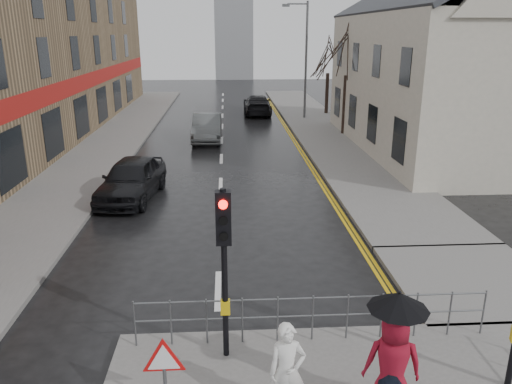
{
  "coord_description": "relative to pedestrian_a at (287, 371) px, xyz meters",
  "views": [
    {
      "loc": [
        0.28,
        -8.11,
        6.15
      ],
      "look_at": [
        1.08,
        5.08,
        1.88
      ],
      "focal_mm": 35.0,
      "sensor_mm": 36.0,
      "label": 1
    }
  ],
  "objects": [
    {
      "name": "ground",
      "position": [
        -1.18,
        1.42,
        -0.97
      ],
      "size": [
        120.0,
        120.0,
        0.0
      ],
      "primitive_type": "plane",
      "color": "black",
      "rests_on": "ground"
    },
    {
      "name": "left_pavement",
      "position": [
        -7.68,
        24.42,
        -0.9
      ],
      "size": [
        4.0,
        44.0,
        0.14
      ],
      "primitive_type": "cube",
      "color": "#605E5B",
      "rests_on": "ground"
    },
    {
      "name": "right_pavement",
      "position": [
        5.32,
        26.42,
        -0.9
      ],
      "size": [
        4.0,
        40.0,
        0.14
      ],
      "primitive_type": "cube",
      "color": "#605E5B",
      "rests_on": "ground"
    },
    {
      "name": "pavement_bridge_right",
      "position": [
        5.32,
        4.42,
        -0.9
      ],
      "size": [
        4.0,
        4.2,
        0.14
      ],
      "primitive_type": "cube",
      "color": "#605E5B",
      "rests_on": "ground"
    },
    {
      "name": "building_left_terrace",
      "position": [
        -13.18,
        23.42,
        4.03
      ],
      "size": [
        8.0,
        42.0,
        10.0
      ],
      "primitive_type": "cube",
      "color": "#8A7050",
      "rests_on": "ground"
    },
    {
      "name": "building_right_cream",
      "position": [
        10.82,
        19.42,
        3.81
      ],
      "size": [
        9.0,
        16.4,
        10.1
      ],
      "color": "#B2AD9B",
      "rests_on": "ground"
    },
    {
      "name": "church_tower",
      "position": [
        0.32,
        63.42,
        8.03
      ],
      "size": [
        5.0,
        5.0,
        18.0
      ],
      "primitive_type": "cube",
      "color": "gray",
      "rests_on": "ground"
    },
    {
      "name": "traffic_signal_near_left",
      "position": [
        -0.98,
        1.62,
        1.49
      ],
      "size": [
        0.28,
        0.27,
        3.4
      ],
      "color": "black",
      "rests_on": "near_pavement"
    },
    {
      "name": "guard_railing_front",
      "position": [
        0.77,
        2.02,
        -0.11
      ],
      "size": [
        7.14,
        0.04,
        1.0
      ],
      "color": "#595B5E",
      "rests_on": "near_pavement"
    },
    {
      "name": "warning_sign",
      "position": [
        -1.98,
        0.22,
        0.07
      ],
      "size": [
        0.8,
        0.07,
        1.35
      ],
      "color": "#595B5E",
      "rests_on": "near_pavement"
    },
    {
      "name": "street_lamp",
      "position": [
        4.64,
        29.42,
        3.74
      ],
      "size": [
        1.83,
        0.25,
        8.0
      ],
      "color": "#595B5E",
      "rests_on": "right_pavement"
    },
    {
      "name": "tree_near",
      "position": [
        6.32,
        23.42,
        4.17
      ],
      "size": [
        2.4,
        2.4,
        6.58
      ],
      "color": "black",
      "rests_on": "right_pavement"
    },
    {
      "name": "tree_far",
      "position": [
        6.82,
        31.42,
        3.46
      ],
      "size": [
        2.4,
        2.4,
        5.64
      ],
      "color": "black",
      "rests_on": "right_pavement"
    },
    {
      "name": "pedestrian_a",
      "position": [
        0.0,
        0.0,
        0.0
      ],
      "size": [
        0.63,
        0.43,
        1.65
      ],
      "primitive_type": "imported",
      "rotation": [
        0.0,
        0.0,
        0.06
      ],
      "color": "white",
      "rests_on": "near_pavement"
    },
    {
      "name": "pedestrian_with_umbrella",
      "position": [
        1.68,
        -0.1,
        0.34
      ],
      "size": [
        1.01,
        0.96,
        2.23
      ],
      "color": "maroon",
      "rests_on": "near_pavement"
    },
    {
      "name": "car_parked",
      "position": [
        -4.55,
        11.82,
        -0.18
      ],
      "size": [
        2.44,
        4.81,
        1.57
      ],
      "primitive_type": "imported",
      "rotation": [
        0.0,
        0.0,
        -0.13
      ],
      "color": "black",
      "rests_on": "ground"
    },
    {
      "name": "car_mid",
      "position": [
        -2.02,
        22.43,
        -0.2
      ],
      "size": [
        1.68,
        4.69,
        1.54
      ],
      "primitive_type": "imported",
      "rotation": [
        0.0,
        0.0,
        -0.01
      ],
      "color": "#4E5253",
      "rests_on": "ground"
    },
    {
      "name": "car_far",
      "position": [
        1.52,
        31.96,
        -0.22
      ],
      "size": [
        2.19,
        5.17,
        1.49
      ],
      "primitive_type": "imported",
      "rotation": [
        0.0,
        0.0,
        3.12
      ],
      "color": "black",
      "rests_on": "ground"
    }
  ]
}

